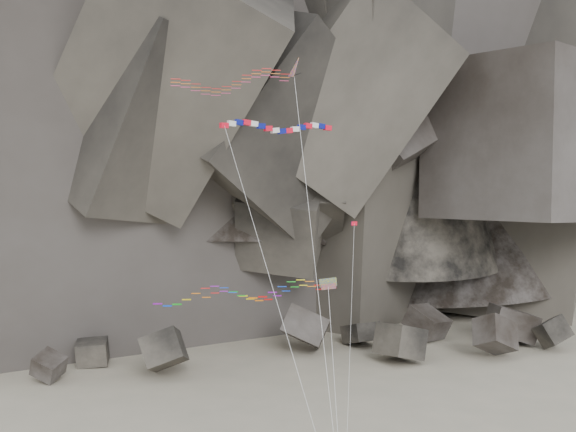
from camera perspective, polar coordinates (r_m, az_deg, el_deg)
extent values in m
cube|color=#47423F|center=(92.29, 1.39, -9.63)|extent=(7.35, 7.23, 6.66)
cube|color=#47423F|center=(92.79, 16.04, -9.72)|extent=(6.16, 5.99, 5.95)
cube|color=#47423F|center=(83.52, -18.37, -11.68)|extent=(4.13, 4.28, 3.76)
cube|color=#47423F|center=(91.87, -20.67, -10.03)|extent=(4.96, 3.78, 4.31)
cube|color=#47423F|center=(96.28, 5.78, -9.49)|extent=(4.62, 5.54, 3.44)
cube|color=#47423F|center=(101.45, 17.23, -8.58)|extent=(7.21, 6.24, 5.37)
cube|color=#47423F|center=(82.66, -9.74, -11.25)|extent=(5.79, 6.50, 6.15)
cube|color=#47423F|center=(88.94, -15.19, -10.53)|extent=(3.81, 3.46, 3.32)
cube|color=#47423F|center=(100.75, 10.93, -8.79)|extent=(6.87, 6.99, 4.94)
cube|color=#47423F|center=(88.47, 8.83, -10.19)|extent=(6.19, 6.53, 5.10)
cube|color=#47423F|center=(99.06, 20.18, -9.12)|extent=(4.24, 4.30, 4.90)
cylinder|color=silver|center=(48.01, 2.21, -4.48)|extent=(0.37, 13.03, 28.45)
cube|color=red|center=(57.20, -5.07, 7.14)|extent=(0.72, 0.60, 0.41)
cube|color=white|center=(57.47, -4.48, 7.29)|extent=(0.75, 0.61, 0.46)
cube|color=navy|center=(57.71, -3.90, 7.39)|extent=(0.77, 0.61, 0.49)
cube|color=red|center=(57.92, -3.31, 7.39)|extent=(0.77, 0.61, 0.49)
cube|color=white|center=(58.13, -2.73, 7.29)|extent=(0.76, 0.61, 0.47)
cube|color=navy|center=(58.35, -2.15, 7.11)|extent=(0.73, 0.60, 0.43)
cube|color=red|center=(58.62, -1.58, 6.92)|extent=(0.75, 0.60, 0.45)
cube|color=white|center=(58.93, -1.03, 6.78)|extent=(0.77, 0.61, 0.49)
cube|color=navy|center=(59.30, -0.49, 6.72)|extent=(0.77, 0.61, 0.50)
cube|color=red|center=(59.70, 0.04, 6.76)|extent=(0.76, 0.61, 0.48)
cube|color=white|center=(60.13, 0.56, 6.88)|extent=(0.74, 0.60, 0.44)
cube|color=navy|center=(60.55, 1.07, 7.02)|extent=(0.74, 0.60, 0.44)
cube|color=red|center=(60.94, 1.58, 7.13)|extent=(0.76, 0.61, 0.48)
cube|color=white|center=(61.29, 2.10, 7.17)|extent=(0.77, 0.61, 0.50)
cube|color=navy|center=(61.60, 2.62, 7.11)|extent=(0.76, 0.61, 0.48)
cube|color=red|center=(61.88, 3.14, 6.96)|extent=(0.74, 0.60, 0.45)
cylinder|color=silver|center=(49.65, -0.99, -6.48)|extent=(5.11, 16.83, 24.59)
cube|color=#C3CB0B|center=(53.40, 3.17, -5.26)|extent=(1.37, 0.59, 0.73)
cube|color=#0CB219|center=(53.27, 3.22, -5.59)|extent=(1.14, 0.44, 0.50)
cylinder|color=silver|center=(49.18, 3.74, -13.64)|extent=(1.96, 11.41, 12.80)
cube|color=red|center=(55.70, 5.26, -0.59)|extent=(0.48, 0.14, 0.31)
cube|color=navy|center=(55.67, 5.10, -0.59)|extent=(0.18, 0.08, 0.32)
cylinder|color=silver|center=(49.95, 4.91, -10.89)|extent=(4.58, 13.54, 16.97)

